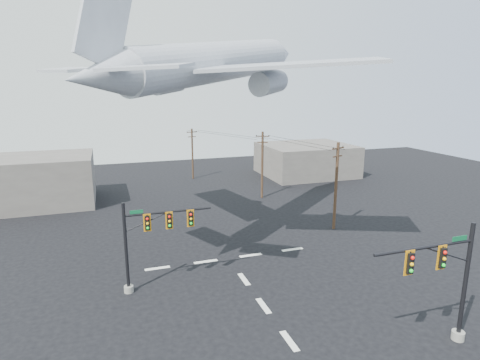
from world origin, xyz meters
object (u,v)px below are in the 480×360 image
object	(u,v)px
utility_pole_a	(336,185)
airliner	(216,63)
signal_mast_near	(447,283)
signal_mast_far	(148,240)
utility_pole_b	(262,164)
utility_pole_c	(192,153)

from	to	relation	value
utility_pole_a	airliner	size ratio (longest dim) A/B	0.35
signal_mast_near	signal_mast_far	xyz separation A→B (m)	(-14.83, 11.74, -0.07)
signal_mast_near	utility_pole_b	bearing A→B (deg)	86.74
signal_mast_far	airliner	bearing A→B (deg)	43.62
utility_pole_c	airliner	world-z (taller)	airliner
utility_pole_a	utility_pole_b	bearing A→B (deg)	79.26
utility_pole_c	airliner	xyz separation A→B (m)	(-3.52, -27.56, 12.03)
utility_pole_a	airliner	bearing A→B (deg)	159.27
signal_mast_far	utility_pole_b	size ratio (longest dim) A/B	0.76
signal_mast_far	utility_pole_a	bearing A→B (deg)	19.50
signal_mast_near	airliner	size ratio (longest dim) A/B	0.28
signal_mast_near	signal_mast_far	distance (m)	18.92
signal_mast_near	utility_pole_b	size ratio (longest dim) A/B	0.82
signal_mast_far	utility_pole_a	xyz separation A→B (m)	(19.29, 6.83, 0.94)
utility_pole_b	airliner	distance (m)	20.40
utility_pole_a	utility_pole_c	xyz separation A→B (m)	(-8.88, 27.30, -0.53)
utility_pole_a	utility_pole_c	distance (m)	28.71
utility_pole_a	utility_pole_c	size ratio (longest dim) A/B	1.13
signal_mast_near	utility_pole_a	bearing A→B (deg)	76.49
signal_mast_near	utility_pole_a	distance (m)	19.13
utility_pole_a	utility_pole_b	world-z (taller)	utility_pole_a
signal_mast_far	airliner	size ratio (longest dim) A/B	0.26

